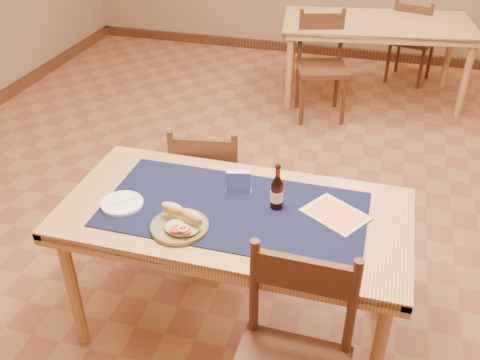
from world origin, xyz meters
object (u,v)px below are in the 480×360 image
(chair_main_far, at_px, (209,185))
(napkin_holder, at_px, (239,182))
(back_table, at_px, (377,30))
(sandwich_plate, at_px, (181,223))
(main_table, at_px, (234,224))
(beer_bottle, at_px, (277,192))

(chair_main_far, bearing_deg, napkin_holder, -54.80)
(back_table, height_order, sandwich_plate, sandwich_plate)
(main_table, xyz_separation_m, back_table, (0.46, 3.18, 0.00))
(back_table, bearing_deg, chair_main_far, -106.91)
(chair_main_far, bearing_deg, sandwich_plate, -79.45)
(sandwich_plate, height_order, napkin_holder, napkin_holder)
(napkin_holder, bearing_deg, sandwich_plate, -115.11)
(main_table, height_order, back_table, same)
(back_table, bearing_deg, main_table, -98.25)
(main_table, height_order, napkin_holder, napkin_holder)
(napkin_holder, bearing_deg, back_table, 81.01)
(back_table, distance_m, beer_bottle, 3.13)
(main_table, xyz_separation_m, sandwich_plate, (-0.18, -0.20, 0.11))
(chair_main_far, distance_m, beer_bottle, 0.82)
(back_table, distance_m, napkin_holder, 3.08)
(back_table, xyz_separation_m, beer_bottle, (-0.28, -3.12, 0.17))
(main_table, relative_size, sandwich_plate, 6.23)
(back_table, xyz_separation_m, napkin_holder, (-0.48, -3.04, 0.14))
(main_table, bearing_deg, beer_bottle, 19.17)
(back_table, distance_m, sandwich_plate, 3.45)
(chair_main_far, relative_size, napkin_holder, 6.54)
(back_table, bearing_deg, napkin_holder, -98.99)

